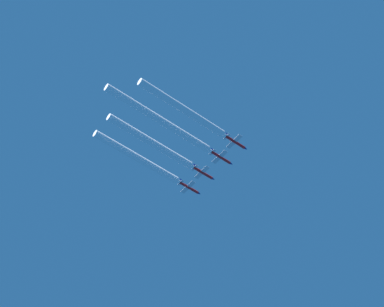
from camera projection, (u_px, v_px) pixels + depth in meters
name	position (u px, v px, depth m)	size (l,w,h in m)	color
jet_far_left	(189.00, 188.00, 281.95)	(7.90, 11.51, 2.77)	red
jet_inner_left	(203.00, 173.00, 275.73)	(7.90, 11.51, 2.77)	red
jet_center	(221.00, 158.00, 270.43)	(7.90, 11.51, 2.77)	red
jet_inner_right	(236.00, 142.00, 265.74)	(7.90, 11.51, 2.77)	red
smoke_trail_far_left	(138.00, 158.00, 271.66)	(2.96, 41.18, 2.96)	white
smoke_trail_inner_left	(152.00, 143.00, 265.53)	(2.96, 40.73, 2.96)	white
smoke_trail_center	(161.00, 120.00, 258.51)	(2.96, 49.37, 2.96)	white
smoke_trail_inner_right	(184.00, 109.00, 255.55)	(2.96, 40.68, 2.96)	white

